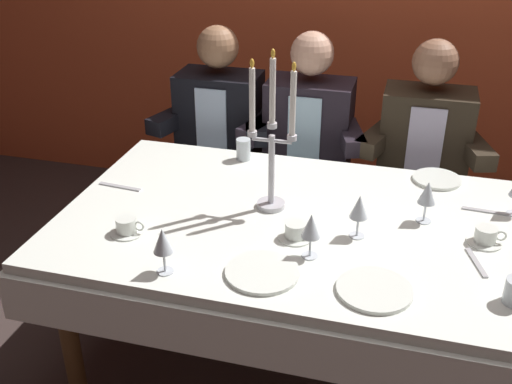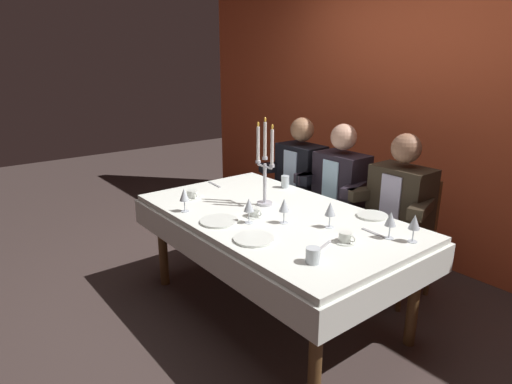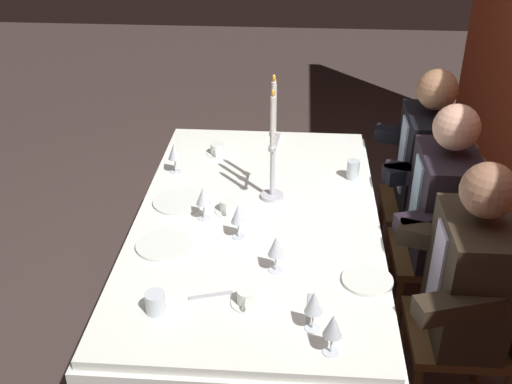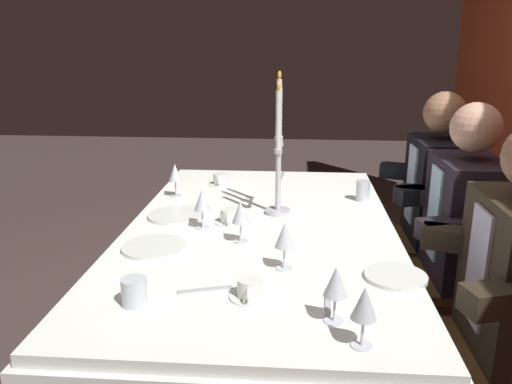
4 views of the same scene
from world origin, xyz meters
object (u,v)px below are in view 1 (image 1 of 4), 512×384
object	(u,v)px
dining_table	(311,248)
seated_diner_2	(424,143)
candelabra	(272,146)
wine_glass_1	(427,194)
wine_glass_5	(311,227)
coffee_cup_2	(127,226)
seated_diner_0	(220,122)
wine_glass_2	(163,242)
dinner_plate_2	(262,272)
water_tumbler_0	(243,149)
wine_glass_4	(359,208)
coffee_cup_1	(296,232)
dinner_plate_1	(374,290)
coffee_cup_0	(486,236)
dinner_plate_0	(437,179)
seated_diner_1	(309,131)

from	to	relation	value
dining_table	seated_diner_2	size ratio (longest dim) A/B	1.56
candelabra	wine_glass_1	xyz separation A→B (m)	(0.58, 0.04, -0.14)
wine_glass_5	coffee_cup_2	distance (m)	0.67
seated_diner_0	wine_glass_5	bearing A→B (deg)	-58.47
wine_glass_2	wine_glass_5	world-z (taller)	same
dinner_plate_2	water_tumbler_0	bearing A→B (deg)	110.18
wine_glass_1	seated_diner_2	world-z (taller)	seated_diner_2
wine_glass_4	water_tumbler_0	xyz separation A→B (m)	(-0.58, 0.53, -0.07)
water_tumbler_0	coffee_cup_1	world-z (taller)	water_tumbler_0
wine_glass_1	wine_glass_2	bearing A→B (deg)	-145.37
dinner_plate_2	coffee_cup_1	world-z (taller)	coffee_cup_1
dinner_plate_1	seated_diner_0	world-z (taller)	seated_diner_0
dinner_plate_1	coffee_cup_1	size ratio (longest dim) A/B	1.82
coffee_cup_0	seated_diner_0	world-z (taller)	seated_diner_0
seated_diner_0	dinner_plate_2	bearing A→B (deg)	-66.12
dinner_plate_0	coffee_cup_2	distance (m)	1.30
wine_glass_4	wine_glass_2	bearing A→B (deg)	-146.31
seated_diner_1	coffee_cup_0	bearing A→B (deg)	-47.79
seated_diner_2	coffee_cup_2	bearing A→B (deg)	-131.55
coffee_cup_1	seated_diner_1	world-z (taller)	seated_diner_1
wine_glass_1	coffee_cup_0	bearing A→B (deg)	-24.64
candelabra	seated_diner_1	size ratio (longest dim) A/B	0.50
dining_table	dinner_plate_2	size ratio (longest dim) A/B	7.92
seated_diner_1	dinner_plate_2	bearing A→B (deg)	-86.08
dinner_plate_0	seated_diner_1	world-z (taller)	seated_diner_1
wine_glass_1	dining_table	bearing A→B (deg)	-165.02
dinner_plate_1	wine_glass_4	bearing A→B (deg)	106.42
coffee_cup_2	seated_diner_1	bearing A→B (deg)	68.62
coffee_cup_1	seated_diner_2	distance (m)	1.10
wine_glass_4	coffee_cup_1	world-z (taller)	wine_glass_4
dinner_plate_0	wine_glass_2	xyz separation A→B (m)	(-0.85, -0.92, 0.11)
candelabra	seated_diner_1	distance (m)	0.86
coffee_cup_0	coffee_cup_2	distance (m)	1.27
wine_glass_2	dinner_plate_0	bearing A→B (deg)	47.19
wine_glass_1	water_tumbler_0	size ratio (longest dim) A/B	1.67
coffee_cup_0	wine_glass_4	bearing A→B (deg)	-170.43
water_tumbler_0	coffee_cup_0	bearing A→B (deg)	-24.03
wine_glass_5	seated_diner_2	xyz separation A→B (m)	(0.35, 1.12, -0.12)
dinner_plate_2	dining_table	bearing A→B (deg)	75.72
candelabra	dinner_plate_0	xyz separation A→B (m)	(0.62, 0.41, -0.25)
dinner_plate_0	seated_diner_0	distance (m)	1.18
coffee_cup_1	coffee_cup_2	size ratio (longest dim) A/B	1.00
dining_table	wine_glass_4	distance (m)	0.30
dinner_plate_0	water_tumbler_0	bearing A→B (deg)	-179.57
water_tumbler_0	seated_diner_1	distance (m)	0.48
water_tumbler_0	dining_table	bearing A→B (deg)	-48.84
water_tumbler_0	seated_diner_0	bearing A→B (deg)	120.64
seated_diner_2	seated_diner_1	bearing A→B (deg)	180.00
dinner_plate_1	water_tumbler_0	distance (m)	1.07
coffee_cup_0	seated_diner_0	size ratio (longest dim) A/B	0.11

